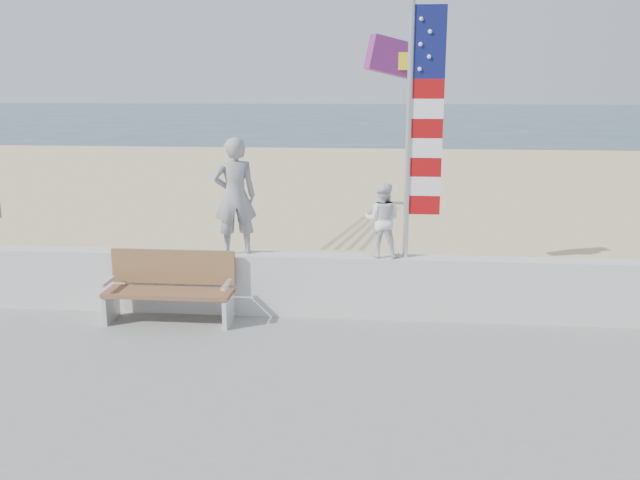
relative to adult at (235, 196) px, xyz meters
The scene contains 8 objects.
ground 2.96m from the adult, 62.46° to the right, with size 220.00×220.00×0.00m, color #2A4354.
sand 7.32m from the adult, 81.53° to the left, with size 90.00×40.00×0.08m, color beige.
seawall 1.66m from the adult, ahead, with size 30.00×0.35×0.90m, color silver.
adult is the anchor object (origin of this frame).
child 2.13m from the adult, ahead, with size 0.52×0.40×1.07m, color white.
bench 1.57m from the adult, 152.37° to the right, with size 1.80×0.57×1.00m.
flag 2.78m from the adult, ahead, with size 0.50×0.08×3.50m.
parafoil_kite 3.77m from the adult, 43.73° to the left, with size 1.12×0.67×0.75m.
Camera 1 is at (1.07, -7.41, 3.50)m, focal length 38.00 mm.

